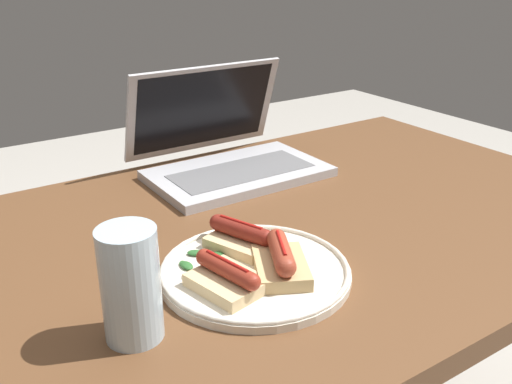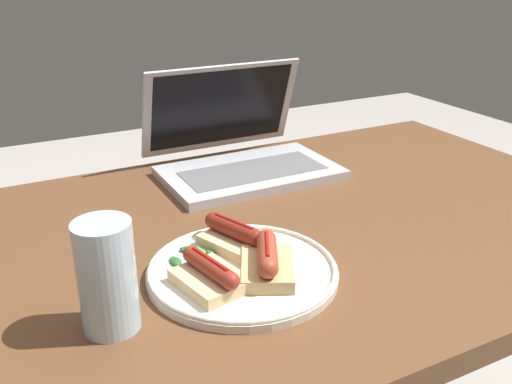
# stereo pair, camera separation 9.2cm
# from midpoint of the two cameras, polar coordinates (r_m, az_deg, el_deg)

# --- Properties ---
(desk) EXTENTS (1.27, 0.77, 0.71)m
(desk) POSITION_cam_midpoint_polar(r_m,az_deg,el_deg) (0.99, 5.02, -7.51)
(desk) COLOR brown
(desk) RESTS_ON ground_plane
(laptop) EXTENTS (0.34, 0.28, 0.21)m
(laptop) POSITION_cam_midpoint_polar(r_m,az_deg,el_deg) (1.17, 0.78, 3.88)
(laptop) COLOR #B7B7BC
(laptop) RESTS_ON desk
(plate) EXTENTS (0.27, 0.27, 0.02)m
(plate) POSITION_cam_midpoint_polar(r_m,az_deg,el_deg) (0.80, 1.96, -7.94)
(plate) COLOR silver
(plate) RESTS_ON desk
(sausage_toast_left) EXTENTS (0.11, 0.13, 0.05)m
(sausage_toast_left) POSITION_cam_midpoint_polar(r_m,az_deg,el_deg) (0.78, 4.53, -7.04)
(sausage_toast_left) COLOR tan
(sausage_toast_left) RESTS_ON plate
(sausage_toast_middle) EXTENTS (0.10, 0.11, 0.04)m
(sausage_toast_middle) POSITION_cam_midpoint_polar(r_m,az_deg,el_deg) (0.85, 0.92, -4.46)
(sausage_toast_middle) COLOR #D6B784
(sausage_toast_middle) RESTS_ON plate
(sausage_toast_right) EXTENTS (0.09, 0.11, 0.04)m
(sausage_toast_right) POSITION_cam_midpoint_polar(r_m,az_deg,el_deg) (0.75, -1.06, -8.42)
(sausage_toast_right) COLOR #D6B784
(sausage_toast_right) RESTS_ON plate
(salad_pile) EXTENTS (0.07, 0.05, 0.01)m
(salad_pile) POSITION_cam_midpoint_polar(r_m,az_deg,el_deg) (0.83, -3.35, -6.21)
(salad_pile) COLOR #2D662D
(salad_pile) RESTS_ON plate
(drinking_glass) EXTENTS (0.07, 0.07, 0.14)m
(drinking_glass) POSITION_cam_midpoint_polar(r_m,az_deg,el_deg) (0.68, -10.94, -8.43)
(drinking_glass) COLOR silver
(drinking_glass) RESTS_ON desk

